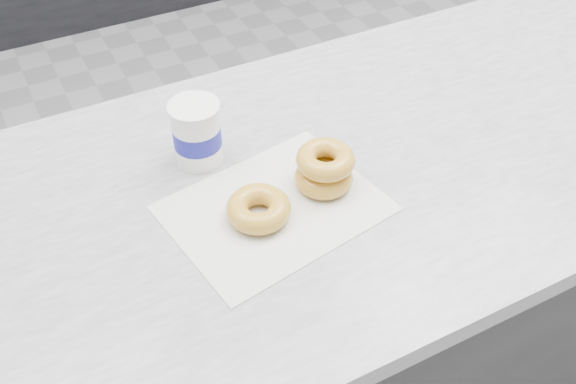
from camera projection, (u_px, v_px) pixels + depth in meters
name	position (u px, v px, depth m)	size (l,w,h in m)	color
ground	(307.00, 234.00, 2.25)	(5.00, 5.00, 0.00)	#959698
counter	(429.00, 269.00, 1.55)	(3.06, 0.76, 0.90)	#333335
wax_paper	(274.00, 208.00, 1.07)	(0.34, 0.26, 0.00)	silver
donut_single	(258.00, 209.00, 1.04)	(0.11, 0.11, 0.04)	gold
donut_stack	(325.00, 168.00, 1.08)	(0.14, 0.14, 0.07)	gold
coffee_cup	(197.00, 133.00, 1.12)	(0.09, 0.09, 0.12)	white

